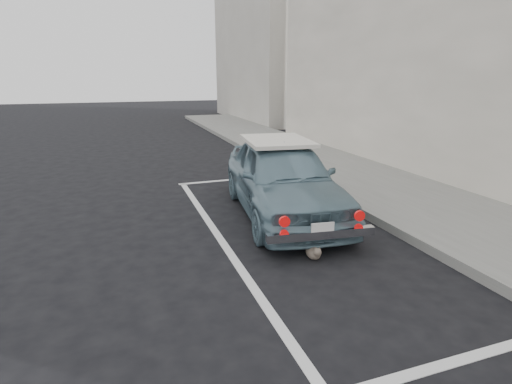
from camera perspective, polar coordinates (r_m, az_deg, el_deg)
ground at (r=4.38m, az=17.82°, el=-19.26°), size 80.00×80.00×0.00m
sidewalk at (r=7.67m, az=28.20°, el=-4.08°), size 2.80×40.00×0.15m
building_far at (r=24.40m, az=1.49°, el=19.81°), size 3.50×10.00×8.00m
pline_rear at (r=4.38m, az=27.60°, el=-20.38°), size 3.00×0.12×0.01m
pline_front at (r=9.99m, az=-2.45°, el=1.85°), size 3.00×0.12×0.01m
pline_side at (r=6.43m, az=-5.23°, el=-6.53°), size 0.12×7.00×0.01m
retro_coupe at (r=7.32m, az=3.78°, el=2.11°), size 2.14×4.26×1.39m
cat at (r=5.73m, az=8.24°, el=-8.47°), size 0.21×0.44×0.23m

